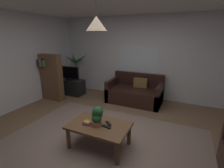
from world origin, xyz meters
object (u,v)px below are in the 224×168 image
object	(u,v)px
remote_on_table_1	(108,123)
potted_plant_on_table	(97,115)
bookshelf_corner	(51,77)
couch_under_window	(135,93)
tv	(70,73)
potted_palm_corner	(77,74)
pendant_lamp	(96,24)
book_on_table_1	(87,122)
tv_stand	(71,87)
remote_on_table_0	(107,127)
coffee_table	(99,128)
book_on_table_0	(87,124)

from	to	relation	value
remote_on_table_1	potted_plant_on_table	xyz separation A→B (m)	(-0.16, -0.11, 0.17)
potted_plant_on_table	bookshelf_corner	bearing A→B (deg)	149.50
couch_under_window	bookshelf_corner	bearing A→B (deg)	-159.40
tv	potted_palm_corner	world-z (taller)	potted_palm_corner
tv	pendant_lamp	distance (m)	3.31
book_on_table_1	potted_palm_corner	bearing A→B (deg)	129.45
tv_stand	pendant_lamp	world-z (taller)	pendant_lamp
potted_plant_on_table	remote_on_table_1	bearing A→B (deg)	34.63
remote_on_table_0	coffee_table	bearing A→B (deg)	94.57
coffee_table	remote_on_table_0	distance (m)	0.18
bookshelf_corner	remote_on_table_1	bearing A→B (deg)	-27.03
remote_on_table_1	bookshelf_corner	distance (m)	2.89
couch_under_window	potted_palm_corner	distance (m)	2.28
couch_under_window	tv	distance (m)	2.25
coffee_table	potted_palm_corner	world-z (taller)	potted_palm_corner
book_on_table_0	potted_plant_on_table	xyz separation A→B (m)	(0.17, 0.06, 0.17)
tv_stand	bookshelf_corner	size ratio (longest dim) A/B	0.64
coffee_table	tv	distance (m)	3.04
book_on_table_1	remote_on_table_0	bearing A→B (deg)	8.10
remote_on_table_0	potted_plant_on_table	distance (m)	0.25
book_on_table_0	remote_on_table_0	size ratio (longest dim) A/B	0.87
couch_under_window	book_on_table_1	xyz separation A→B (m)	(-0.14, -2.36, 0.20)
remote_on_table_1	tv	bearing A→B (deg)	-87.85
pendant_lamp	potted_palm_corner	bearing A→B (deg)	132.77
potted_plant_on_table	tv_stand	size ratio (longest dim) A/B	0.39
book_on_table_0	book_on_table_1	world-z (taller)	book_on_table_1
couch_under_window	book_on_table_0	bearing A→B (deg)	-93.14
book_on_table_0	remote_on_table_0	xyz separation A→B (m)	(0.34, 0.06, -0.00)
tv_stand	potted_plant_on_table	bearing A→B (deg)	-42.91
coffee_table	bookshelf_corner	size ratio (longest dim) A/B	0.74
remote_on_table_0	potted_palm_corner	distance (m)	3.52
potted_plant_on_table	tv_stand	bearing A→B (deg)	137.09
book_on_table_0	book_on_table_1	bearing A→B (deg)	131.12
remote_on_table_0	book_on_table_0	bearing A→B (deg)	112.28
potted_plant_on_table	bookshelf_corner	world-z (taller)	bookshelf_corner
couch_under_window	remote_on_table_1	xyz separation A→B (m)	(0.20, -2.20, 0.17)
book_on_table_1	tv	world-z (taller)	tv
couch_under_window	remote_on_table_0	distance (m)	2.33
remote_on_table_0	potted_palm_corner	size ratio (longest dim) A/B	0.12
coffee_table	potted_plant_on_table	size ratio (longest dim) A/B	3.01
potted_palm_corner	pendant_lamp	xyz separation A→B (m)	(2.31, -2.49, 1.50)
potted_plant_on_table	potted_palm_corner	distance (m)	3.40
book_on_table_0	book_on_table_1	size ratio (longest dim) A/B	1.14
potted_plant_on_table	tv	world-z (taller)	tv
remote_on_table_1	couch_under_window	bearing A→B (deg)	-133.66
book_on_table_0	potted_palm_corner	xyz separation A→B (m)	(-2.12, 2.57, 0.14)
tv	remote_on_table_1	bearing A→B (deg)	-39.11
book_on_table_0	coffee_table	bearing A→B (deg)	23.77
tv_stand	potted_palm_corner	size ratio (longest dim) A/B	0.66
coffee_table	tv_stand	world-z (taller)	tv_stand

